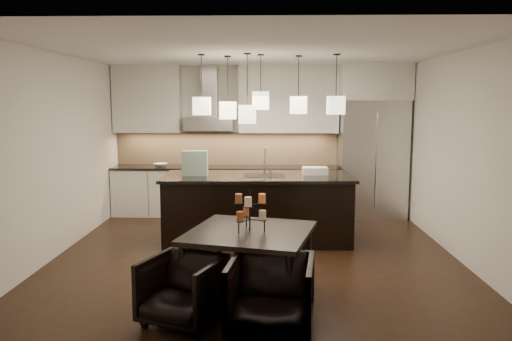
{
  "coord_description": "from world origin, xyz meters",
  "views": [
    {
      "loc": [
        0.17,
        -6.85,
        2.11
      ],
      "look_at": [
        0.0,
        0.2,
        1.15
      ],
      "focal_mm": 35.0,
      "sensor_mm": 36.0,
      "label": 1
    }
  ],
  "objects_px": {
    "island_body": "(257,209)",
    "dining_table": "(250,264)",
    "armchair_right": "(271,296)",
    "armchair_left": "(183,290)",
    "refrigerator": "(372,159)"
  },
  "relations": [
    {
      "from": "refrigerator",
      "to": "island_body",
      "type": "relative_size",
      "value": 0.78
    },
    {
      "from": "island_body",
      "to": "armchair_right",
      "type": "distance_m",
      "value": 3.13
    },
    {
      "from": "refrigerator",
      "to": "island_body",
      "type": "xyz_separation_m",
      "value": [
        -2.09,
        -1.73,
        -0.59
      ]
    },
    {
      "from": "refrigerator",
      "to": "armchair_right",
      "type": "bearing_deg",
      "value": -111.36
    },
    {
      "from": "armchair_left",
      "to": "armchair_right",
      "type": "height_order",
      "value": "armchair_right"
    },
    {
      "from": "dining_table",
      "to": "armchair_right",
      "type": "relative_size",
      "value": 1.6
    },
    {
      "from": "refrigerator",
      "to": "dining_table",
      "type": "xyz_separation_m",
      "value": [
        -2.12,
        -4.03,
        -0.7
      ]
    },
    {
      "from": "refrigerator",
      "to": "armchair_left",
      "type": "xyz_separation_m",
      "value": [
        -2.75,
        -4.65,
        -0.75
      ]
    },
    {
      "from": "refrigerator",
      "to": "dining_table",
      "type": "relative_size",
      "value": 1.71
    },
    {
      "from": "island_body",
      "to": "armchair_left",
      "type": "xyz_separation_m",
      "value": [
        -0.66,
        -2.91,
        -0.16
      ]
    },
    {
      "from": "dining_table",
      "to": "armchair_left",
      "type": "xyz_separation_m",
      "value": [
        -0.62,
        -0.62,
        -0.05
      ]
    },
    {
      "from": "island_body",
      "to": "refrigerator",
      "type": "bearing_deg",
      "value": 38.01
    },
    {
      "from": "island_body",
      "to": "dining_table",
      "type": "bearing_deg",
      "value": -92.55
    },
    {
      "from": "dining_table",
      "to": "armchair_right",
      "type": "distance_m",
      "value": 0.86
    },
    {
      "from": "refrigerator",
      "to": "dining_table",
      "type": "distance_m",
      "value": 4.61
    }
  ]
}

